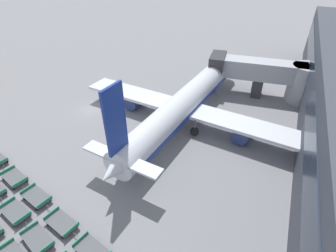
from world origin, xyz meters
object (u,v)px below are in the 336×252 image
Objects in this scene: airplane at (186,102)px; baggage_dolly_row_mid_b_col_b at (14,178)px; baggage_dolly_row_mid_b_col_d at (62,223)px; baggage_dolly_row_mid_a_col_d at (38,240)px; baggage_dolly_row_mid_b_col_e at (92,251)px; baggage_dolly_row_mid_b_col_c at (37,197)px; baggage_dolly_row_mid_a_col_c at (15,212)px.

airplane is 9.35× the size of baggage_dolly_row_mid_b_col_b.
airplane is 21.89m from baggage_dolly_row_mid_b_col_d.
baggage_dolly_row_mid_a_col_d is 5.09m from baggage_dolly_row_mid_b_col_e.
airplane is 9.35× the size of baggage_dolly_row_mid_b_col_e.
baggage_dolly_row_mid_b_col_d is at bearing -15.90° from baggage_dolly_row_mid_b_col_c.
baggage_dolly_row_mid_b_col_b is at bearing -123.68° from airplane.
baggage_dolly_row_mid_b_col_d is (4.50, -1.28, 0.00)m from baggage_dolly_row_mid_b_col_c.
baggage_dolly_row_mid_a_col_d and baggage_dolly_row_mid_b_col_b have the same top height.
baggage_dolly_row_mid_b_col_c and baggage_dolly_row_mid_b_col_d have the same top height.
baggage_dolly_row_mid_b_col_b is 4.43m from baggage_dolly_row_mid_b_col_c.
baggage_dolly_row_mid_b_col_b is 1.00× the size of baggage_dolly_row_mid_b_col_c.
baggage_dolly_row_mid_b_col_e is at bearing 12.97° from baggage_dolly_row_mid_a_col_d.
baggage_dolly_row_mid_b_col_c is at bearing 137.71° from baggage_dolly_row_mid_a_col_d.
baggage_dolly_row_mid_a_col_c and baggage_dolly_row_mid_b_col_b have the same top height.
baggage_dolly_row_mid_a_col_d is at bearing -108.59° from baggage_dolly_row_mid_b_col_d.
baggage_dolly_row_mid_a_col_c is at bearing -39.16° from baggage_dolly_row_mid_b_col_b.
airplane is 23.13m from baggage_dolly_row_mid_b_col_b.
airplane is 9.36× the size of baggage_dolly_row_mid_b_col_c.
baggage_dolly_row_mid_b_col_b is 13.46m from baggage_dolly_row_mid_b_col_e.
baggage_dolly_row_mid_b_col_e is at bearing -0.52° from baggage_dolly_row_mid_a_col_c.
baggage_dolly_row_mid_a_col_d is 5.10m from baggage_dolly_row_mid_b_col_c.
airplane reaches higher than baggage_dolly_row_mid_b_col_e.
baggage_dolly_row_mid_b_col_b is at bearing 165.97° from baggage_dolly_row_mid_b_col_e.
baggage_dolly_row_mid_a_col_d is at bearing -42.29° from baggage_dolly_row_mid_b_col_c.
baggage_dolly_row_mid_b_col_b is at bearing 140.84° from baggage_dolly_row_mid_a_col_c.
baggage_dolly_row_mid_a_col_c is 4.37m from baggage_dolly_row_mid_a_col_d.
baggage_dolly_row_mid_a_col_c is at bearing -100.73° from baggage_dolly_row_mid_b_col_c.
baggage_dolly_row_mid_b_col_b is at bearing 165.65° from baggage_dolly_row_mid_b_col_d.
airplane is at bearing 68.38° from baggage_dolly_row_mid_a_col_c.
airplane is at bearing 90.80° from baggage_dolly_row_mid_b_col_e.
baggage_dolly_row_mid_b_col_c is at bearing 79.27° from baggage_dolly_row_mid_a_col_c.
baggage_dolly_row_mid_b_col_c is (0.42, 2.21, 0.00)m from baggage_dolly_row_mid_a_col_c.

